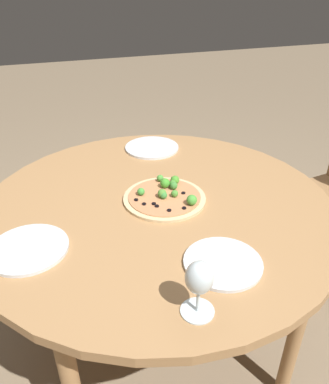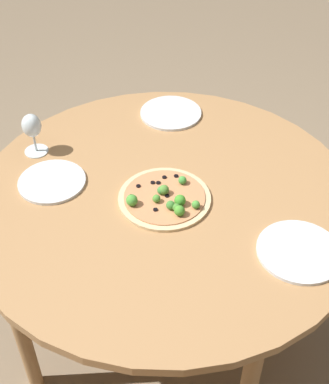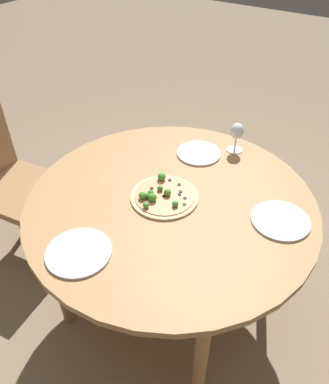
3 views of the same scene
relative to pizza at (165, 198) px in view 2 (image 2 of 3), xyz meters
name	(u,v)px [view 2 (image 2 of 3)]	position (x,y,z in m)	size (l,w,h in m)	color
ground_plane	(166,328)	(-0.03, -0.01, -0.73)	(12.00, 12.00, 0.00)	#847056
dining_table	(166,209)	(-0.03, -0.01, -0.08)	(1.19, 1.19, 0.72)	#A87A4C
pizza	(165,198)	(0.00, 0.00, 0.00)	(0.28, 0.28, 0.05)	#DBBC89
wine_glass	(32,128)	(-0.09, -0.49, 0.09)	(0.08, 0.08, 0.15)	silver
plate_near	(171,113)	(-0.45, -0.13, -0.01)	(0.22, 0.22, 0.01)	silver
plate_far	(52,182)	(0.04, -0.36, -0.01)	(0.21, 0.21, 0.01)	silver
plate_side	(299,251)	(0.08, 0.41, -0.01)	(0.23, 0.23, 0.01)	silver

